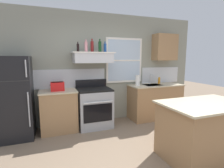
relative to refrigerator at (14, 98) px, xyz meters
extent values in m
cube|color=gray|center=(1.90, 0.39, 0.53)|extent=(5.40, 0.06, 2.70)
cube|color=silver|center=(0.75, 0.35, 0.31)|extent=(2.50, 0.02, 0.44)
cube|color=silver|center=(3.70, 0.35, 0.31)|extent=(1.20, 0.02, 0.44)
cube|color=white|center=(2.55, 0.34, 0.73)|extent=(1.00, 0.04, 1.15)
cube|color=silver|center=(2.55, 0.33, 0.73)|extent=(0.90, 0.01, 1.05)
cube|color=white|center=(2.55, 0.32, 0.73)|extent=(0.90, 0.02, 0.04)
cube|color=black|center=(0.00, 0.00, 0.00)|extent=(0.70, 0.68, 1.65)
cube|color=#333333|center=(0.00, -0.34, 0.38)|extent=(0.69, 0.00, 0.01)
cylinder|color=#A5A8AD|center=(0.30, -0.37, -0.16)|extent=(0.02, 0.02, 0.66)
cylinder|color=#A5A8AD|center=(0.30, -0.37, 0.60)|extent=(0.02, 0.02, 0.31)
cube|color=#9E754C|center=(0.85, 0.06, -0.38)|extent=(0.76, 0.60, 0.88)
cube|color=#C6B793|center=(0.85, 0.06, 0.07)|extent=(0.79, 0.63, 0.03)
cube|color=red|center=(0.84, 0.03, 0.18)|extent=(0.28, 0.20, 0.19)
cube|color=black|center=(0.84, 0.03, 0.27)|extent=(0.24, 0.16, 0.01)
cube|color=black|center=(0.70, 0.03, 0.22)|extent=(0.02, 0.03, 0.02)
cube|color=#9EA0A5|center=(1.65, 0.02, -0.39)|extent=(0.76, 0.64, 0.87)
cube|color=black|center=(1.65, 0.02, 0.07)|extent=(0.76, 0.64, 0.04)
cube|color=black|center=(1.65, 0.31, 0.18)|extent=(0.76, 0.06, 0.18)
cube|color=black|center=(1.65, -0.30, -0.40)|extent=(0.65, 0.01, 0.40)
cylinder|color=silver|center=(1.65, -0.34, -0.15)|extent=(0.65, 0.03, 0.03)
cube|color=silver|center=(1.65, 0.12, 0.79)|extent=(0.88, 0.48, 0.22)
cube|color=#262628|center=(1.65, -0.10, 0.71)|extent=(0.75, 0.02, 0.04)
cube|color=white|center=(1.65, 0.12, 0.91)|extent=(0.96, 0.52, 0.02)
cylinder|color=black|center=(1.32, 0.15, 1.01)|extent=(0.06, 0.06, 0.18)
cylinder|color=black|center=(1.32, 0.15, 1.12)|extent=(0.02, 0.02, 0.04)
cylinder|color=#C67F84|center=(1.50, 0.09, 1.03)|extent=(0.07, 0.07, 0.22)
cylinder|color=#C67F84|center=(1.50, 0.09, 1.17)|extent=(0.03, 0.03, 0.06)
cylinder|color=maroon|center=(1.66, 0.17, 1.04)|extent=(0.07, 0.07, 0.25)
cylinder|color=maroon|center=(1.66, 0.17, 1.20)|extent=(0.03, 0.03, 0.06)
cylinder|color=#143819|center=(1.82, 0.09, 1.04)|extent=(0.07, 0.07, 0.24)
cylinder|color=#143819|center=(1.82, 0.09, 1.19)|extent=(0.03, 0.03, 0.06)
cylinder|color=#1E478C|center=(1.97, 0.17, 1.02)|extent=(0.07, 0.07, 0.20)
cylinder|color=#1E478C|center=(1.97, 0.17, 1.15)|extent=(0.03, 0.03, 0.05)
cube|color=#9E754C|center=(3.35, 0.06, -0.38)|extent=(1.40, 0.60, 0.88)
cube|color=#C6B793|center=(3.35, 0.06, 0.07)|extent=(1.43, 0.63, 0.03)
cube|color=#B7BABC|center=(3.25, 0.04, 0.08)|extent=(0.48, 0.36, 0.01)
cylinder|color=silver|center=(3.25, 0.18, 0.23)|extent=(0.03, 0.03, 0.28)
cylinder|color=silver|center=(3.25, 0.10, 0.35)|extent=(0.02, 0.16, 0.02)
cylinder|color=white|center=(2.80, 0.06, 0.22)|extent=(0.11, 0.11, 0.27)
cylinder|color=orange|center=(3.53, 0.16, 0.18)|extent=(0.06, 0.06, 0.18)
cube|color=#9E754C|center=(2.99, -1.85, -0.38)|extent=(1.32, 0.82, 0.88)
cube|color=#C6B793|center=(2.99, -1.85, 0.07)|extent=(1.40, 0.90, 0.03)
cube|color=#9E754C|center=(3.70, 0.20, 1.08)|extent=(0.64, 0.32, 0.70)
camera|label=1|loc=(0.69, -3.80, 0.78)|focal=27.55mm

